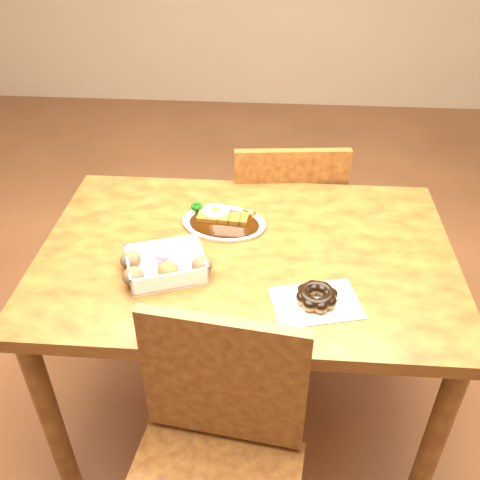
# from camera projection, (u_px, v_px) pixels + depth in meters

# --- Properties ---
(ground) EXTENTS (6.00, 6.00, 0.00)m
(ground) POSITION_uv_depth(u_px,v_px,m) (245.00, 410.00, 2.00)
(ground) COLOR brown
(ground) RESTS_ON ground
(table) EXTENTS (1.20, 0.80, 0.75)m
(table) POSITION_uv_depth(u_px,v_px,m) (246.00, 276.00, 1.61)
(table) COLOR #512310
(table) RESTS_ON ground
(chair_far) EXTENTS (0.46, 0.46, 0.87)m
(chair_far) POSITION_uv_depth(u_px,v_px,m) (284.00, 225.00, 2.14)
(chair_far) COLOR #512310
(chair_far) RESTS_ON ground
(chair_near) EXTENTS (0.47, 0.47, 0.87)m
(chair_near) POSITION_uv_depth(u_px,v_px,m) (213.00, 473.00, 1.28)
(chair_near) COLOR #512310
(chair_near) RESTS_ON ground
(katsu_curry_plate) EXTENTS (0.28, 0.22, 0.05)m
(katsu_curry_plate) POSITION_uv_depth(u_px,v_px,m) (223.00, 221.00, 1.65)
(katsu_curry_plate) COLOR white
(katsu_curry_plate) RESTS_ON table
(donut_box) EXTENTS (0.25, 0.22, 0.06)m
(donut_box) POSITION_uv_depth(u_px,v_px,m) (164.00, 265.00, 1.45)
(donut_box) COLOR white
(donut_box) RESTS_ON table
(pon_de_ring) EXTENTS (0.25, 0.20, 0.04)m
(pon_de_ring) POSITION_uv_depth(u_px,v_px,m) (317.00, 297.00, 1.36)
(pon_de_ring) COLOR silver
(pon_de_ring) RESTS_ON table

